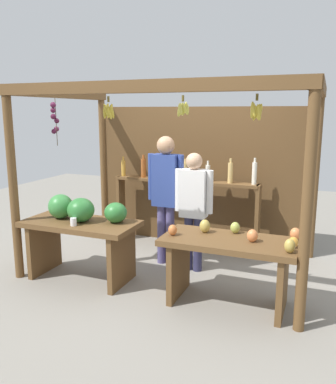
% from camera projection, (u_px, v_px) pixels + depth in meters
% --- Properties ---
extents(ground_plane, '(12.00, 12.00, 0.00)m').
position_uv_depth(ground_plane, '(174.00, 266.00, 5.14)').
color(ground_plane, gray).
rests_on(ground_plane, ground).
extents(market_stall, '(3.33, 2.11, 2.25)m').
position_uv_depth(market_stall, '(186.00, 160.00, 5.29)').
color(market_stall, brown).
rests_on(market_stall, ground).
extents(fruit_counter_left, '(1.35, 0.64, 0.99)m').
position_uv_depth(fruit_counter_left, '(81.00, 226.00, 4.66)').
color(fruit_counter_left, brown).
rests_on(fruit_counter_left, ground).
extents(fruit_counter_right, '(1.36, 0.64, 0.84)m').
position_uv_depth(fruit_counter_right, '(230.00, 255.00, 4.03)').
color(fruit_counter_right, brown).
rests_on(fruit_counter_right, ground).
extents(bottle_shelf_unit, '(2.14, 0.22, 1.36)m').
position_uv_depth(bottle_shelf_unit, '(185.00, 193.00, 5.71)').
color(bottle_shelf_unit, brown).
rests_on(bottle_shelf_unit, ground).
extents(vendor_man, '(0.48, 0.22, 1.66)m').
position_uv_depth(vendor_man, '(166.00, 188.00, 5.05)').
color(vendor_man, '#524B7E').
rests_on(vendor_man, ground).
extents(vendor_woman, '(0.48, 0.20, 1.47)m').
position_uv_depth(vendor_woman, '(194.00, 202.00, 4.85)').
color(vendor_woman, '#2E2E4E').
rests_on(vendor_woman, ground).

